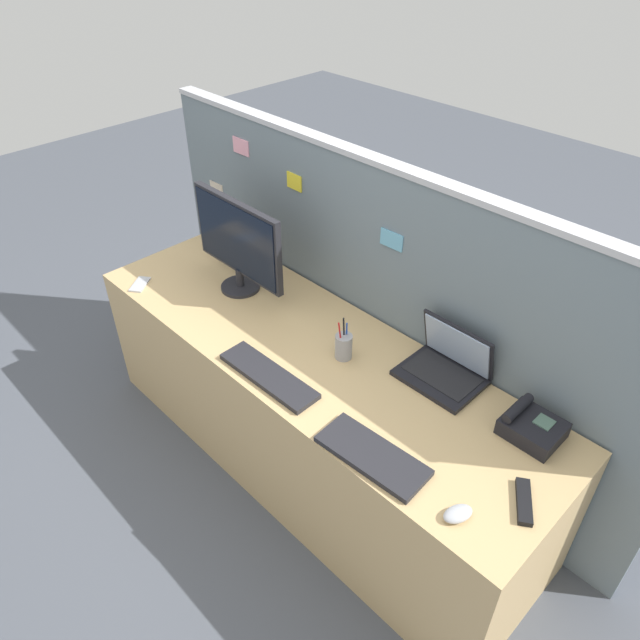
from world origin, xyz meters
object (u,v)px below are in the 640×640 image
Objects in this scene: computer_mouse_right_hand at (458,514)px; cell_phone_silver_slab at (140,284)px; cell_phone_blue_case at (224,245)px; keyboard_main at (269,376)px; keyboard_spare at (372,455)px; pen_cup at (344,346)px; laptop at (447,364)px; tv_remote at (524,501)px; desk_phone at (531,427)px; desktop_monitor at (238,242)px.

computer_mouse_right_hand is 0.79× the size of cell_phone_silver_slab.
computer_mouse_right_hand is at bearing -40.93° from cell_phone_blue_case.
keyboard_spare is (0.55, -0.01, 0.00)m from keyboard_main.
pen_cup is at bearing 178.18° from computer_mouse_right_hand.
keyboard_main is (-0.47, -0.51, -0.04)m from laptop.
pen_cup is at bearing 139.79° from tv_remote.
computer_mouse_right_hand is at bearing -21.01° from pen_cup.
computer_mouse_right_hand is 0.22m from tv_remote.
laptop reaches higher than tv_remote.
cell_phone_silver_slab is at bearing -163.16° from pen_cup.
desk_phone reaches higher than keyboard_spare.
keyboard_main is 0.55m from keyboard_spare.
cell_phone_silver_slab is 1.94m from tv_remote.
keyboard_spare reaches higher than cell_phone_silver_slab.
desktop_monitor reaches higher than cell_phone_silver_slab.
keyboard_spare is 3.10× the size of cell_phone_silver_slab.
pen_cup is at bearing -36.46° from cell_phone_blue_case.
cell_phone_blue_case is (-0.38, 0.18, -0.24)m from desktop_monitor.
laptop is 1.60× the size of desk_phone.
laptop is at bearing 94.55° from keyboard_spare.
laptop is at bearing 115.86° from tv_remote.
tv_remote is at bearing -6.82° from pen_cup.
laptop is at bearing -25.53° from cell_phone_blue_case.
laptop is at bearing 148.43° from computer_mouse_right_hand.
keyboard_main is at bearing 175.58° from keyboard_spare.
tv_remote is at bearing -4.63° from desktop_monitor.
pen_cup is 1.12× the size of tv_remote.
cell_phone_blue_case is (-1.50, 0.51, -0.01)m from keyboard_spare.
keyboard_spare is (0.07, -0.52, -0.04)m from laptop.
laptop is 0.80× the size of keyboard_spare.
desktop_monitor is 1.51m from computer_mouse_right_hand.
cell_phone_blue_case is at bearing 56.80° from cell_phone_silver_slab.
desk_phone reaches higher than cell_phone_silver_slab.
desktop_monitor is 1.44× the size of keyboard_spare.
pen_cup reaches higher than desk_phone.
pen_cup is (0.69, -0.02, -0.19)m from desktop_monitor.
computer_mouse_right_hand is at bearing -35.31° from cell_phone_silver_slab.
desktop_monitor is 0.70m from keyboard_main.
keyboard_spare is at bearing -35.65° from cell_phone_silver_slab.
desk_phone is 0.77m from pen_cup.
keyboard_main reaches higher than cell_phone_blue_case.
desk_phone is 0.50× the size of keyboard_spare.
cell_phone_silver_slab is 0.83× the size of cell_phone_blue_case.
keyboard_main is 2.67× the size of tv_remote.
cell_phone_silver_slab is at bearing -164.88° from desk_phone.
pen_cup reaches higher than cell_phone_silver_slab.
desk_phone reaches higher than computer_mouse_right_hand.
cell_phone_blue_case is 1.98m from tv_remote.
desktop_monitor is 0.49m from cell_phone_blue_case.
laptop is 1.65× the size of pen_cup.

